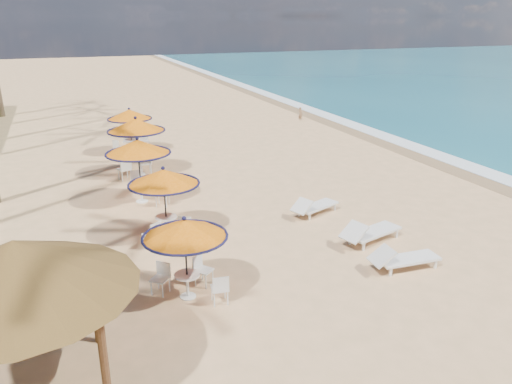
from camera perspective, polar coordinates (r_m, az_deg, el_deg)
ground at (r=14.82m, az=12.74°, el=-7.04°), size 160.00×160.00×0.00m
foam_strip at (r=27.69m, az=17.39°, el=5.00°), size 1.20×140.00×0.04m
wetsand_band at (r=27.15m, az=15.89°, el=4.87°), size 1.40×140.00×0.02m
station_0 at (r=11.89m, az=-7.97°, el=-5.26°), size 2.05×2.05×2.13m
station_1 at (r=15.21m, az=-10.44°, el=0.89°), size 2.18×2.18×2.28m
station_2 at (r=18.43m, az=-13.20°, el=4.41°), size 2.35×2.47×2.45m
station_3 at (r=21.81m, az=-13.58°, el=6.66°), size 2.44×2.44×2.55m
station_4 at (r=25.62m, az=-14.24°, el=8.01°), size 2.18×2.18×2.28m
lounger_near at (r=14.12m, az=16.36°, el=-7.26°), size 2.02×0.74×0.71m
lounger_mid at (r=15.44m, az=12.81°, el=-4.46°), size 2.24×1.22×0.77m
lounger_far at (r=17.28m, az=6.60°, el=-1.61°), size 1.99×1.25×0.68m
palapa at (r=9.27m, az=-25.64°, el=-7.75°), size 3.99×3.99×3.04m
person at (r=33.28m, az=5.09°, el=8.94°), size 0.34×0.39×0.92m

